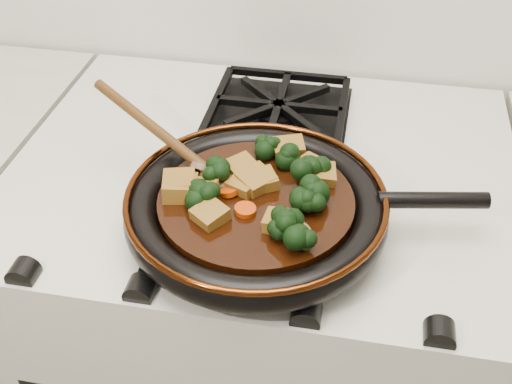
# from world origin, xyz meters

# --- Properties ---
(stove) EXTENTS (0.76, 0.60, 0.90)m
(stove) POSITION_xyz_m (0.00, 1.69, 0.45)
(stove) COLOR beige
(stove) RESTS_ON ground
(burner_grate_front) EXTENTS (0.23, 0.23, 0.03)m
(burner_grate_front) POSITION_xyz_m (0.00, 1.55, 0.91)
(burner_grate_front) COLOR black
(burner_grate_front) RESTS_ON stove
(burner_grate_back) EXTENTS (0.23, 0.23, 0.03)m
(burner_grate_back) POSITION_xyz_m (0.00, 1.83, 0.91)
(burner_grate_back) COLOR black
(burner_grate_back) RESTS_ON stove
(skillet) EXTENTS (0.46, 0.34, 0.05)m
(skillet) POSITION_xyz_m (0.02, 1.54, 0.94)
(skillet) COLOR black
(skillet) RESTS_ON burner_grate_front
(braising_sauce) EXTENTS (0.25, 0.25, 0.02)m
(braising_sauce) POSITION_xyz_m (0.02, 1.54, 0.95)
(braising_sauce) COLOR black
(braising_sauce) RESTS_ON skillet
(tofu_cube_0) EXTENTS (0.05, 0.05, 0.03)m
(tofu_cube_0) POSITION_xyz_m (-0.03, 1.49, 0.97)
(tofu_cube_0) COLOR brown
(tofu_cube_0) RESTS_ON braising_sauce
(tofu_cube_1) EXTENTS (0.05, 0.05, 0.03)m
(tofu_cube_1) POSITION_xyz_m (0.02, 1.57, 0.97)
(tofu_cube_1) COLOR brown
(tofu_cube_1) RESTS_ON braising_sauce
(tofu_cube_2) EXTENTS (0.05, 0.05, 0.03)m
(tofu_cube_2) POSITION_xyz_m (-0.08, 1.53, 0.97)
(tofu_cube_2) COLOR brown
(tofu_cube_2) RESTS_ON braising_sauce
(tofu_cube_3) EXTENTS (0.05, 0.05, 0.03)m
(tofu_cube_3) POSITION_xyz_m (-0.05, 1.53, 0.97)
(tofu_cube_3) COLOR brown
(tofu_cube_3) RESTS_ON braising_sauce
(tofu_cube_4) EXTENTS (0.06, 0.06, 0.03)m
(tofu_cube_4) POSITION_xyz_m (0.01, 1.57, 0.97)
(tofu_cube_4) COLOR brown
(tofu_cube_4) RESTS_ON braising_sauce
(tofu_cube_5) EXTENTS (0.05, 0.06, 0.03)m
(tofu_cube_5) POSITION_xyz_m (-0.01, 1.59, 0.97)
(tofu_cube_5) COLOR brown
(tofu_cube_5) RESTS_ON braising_sauce
(tofu_cube_6) EXTENTS (0.04, 0.04, 0.03)m
(tofu_cube_6) POSITION_xyz_m (0.06, 1.49, 0.97)
(tofu_cube_6) COLOR brown
(tofu_cube_6) RESTS_ON braising_sauce
(tofu_cube_7) EXTENTS (0.04, 0.04, 0.02)m
(tofu_cube_7) POSITION_xyz_m (0.09, 1.60, 0.97)
(tofu_cube_7) COLOR brown
(tofu_cube_7) RESTS_ON braising_sauce
(tofu_cube_8) EXTENTS (0.05, 0.05, 0.03)m
(tofu_cube_8) POSITION_xyz_m (0.08, 1.61, 0.97)
(tofu_cube_8) COLOR brown
(tofu_cube_8) RESTS_ON braising_sauce
(tofu_cube_9) EXTENTS (0.05, 0.05, 0.03)m
(tofu_cube_9) POSITION_xyz_m (0.04, 1.65, 0.97)
(tofu_cube_9) COLOR brown
(tofu_cube_9) RESTS_ON braising_sauce
(tofu_cube_10) EXTENTS (0.05, 0.05, 0.03)m
(tofu_cube_10) POSITION_xyz_m (-0.08, 1.54, 0.97)
(tofu_cube_10) COLOR brown
(tofu_cube_10) RESTS_ON braising_sauce
(tofu_cube_11) EXTENTS (0.05, 0.05, 0.02)m
(tofu_cube_11) POSITION_xyz_m (-0.00, 1.56, 0.97)
(tofu_cube_11) COLOR brown
(tofu_cube_11) RESTS_ON braising_sauce
(broccoli_floret_0) EXTENTS (0.07, 0.07, 0.06)m
(broccoli_floret_0) POSITION_xyz_m (0.09, 1.55, 0.97)
(broccoli_floret_0) COLOR black
(broccoli_floret_0) RESTS_ON braising_sauce
(broccoli_floret_1) EXTENTS (0.07, 0.07, 0.07)m
(broccoli_floret_1) POSITION_xyz_m (0.09, 1.46, 0.97)
(broccoli_floret_1) COLOR black
(broccoli_floret_1) RESTS_ON braising_sauce
(broccoli_floret_2) EXTENTS (0.08, 0.08, 0.06)m
(broccoli_floret_2) POSITION_xyz_m (0.06, 1.48, 0.97)
(broccoli_floret_2) COLOR black
(broccoli_floret_2) RESTS_ON braising_sauce
(broccoli_floret_3) EXTENTS (0.08, 0.08, 0.06)m
(broccoli_floret_3) POSITION_xyz_m (0.05, 1.63, 0.97)
(broccoli_floret_3) COLOR black
(broccoli_floret_3) RESTS_ON braising_sauce
(broccoli_floret_4) EXTENTS (0.09, 0.09, 0.06)m
(broccoli_floret_4) POSITION_xyz_m (0.08, 1.54, 0.97)
(broccoli_floret_4) COLOR black
(broccoli_floret_4) RESTS_ON braising_sauce
(broccoli_floret_5) EXTENTS (0.08, 0.09, 0.07)m
(broccoli_floret_5) POSITION_xyz_m (0.02, 1.65, 0.97)
(broccoli_floret_5) COLOR black
(broccoli_floret_5) RESTS_ON braising_sauce
(broccoli_floret_6) EXTENTS (0.09, 0.08, 0.08)m
(broccoli_floret_6) POSITION_xyz_m (0.08, 1.59, 0.97)
(broccoli_floret_6) COLOR black
(broccoli_floret_6) RESTS_ON braising_sauce
(broccoli_floret_7) EXTENTS (0.08, 0.09, 0.06)m
(broccoli_floret_7) POSITION_xyz_m (-0.05, 1.52, 0.97)
(broccoli_floret_7) COLOR black
(broccoli_floret_7) RESTS_ON braising_sauce
(broccoli_floret_8) EXTENTS (0.08, 0.08, 0.07)m
(broccoli_floret_8) POSITION_xyz_m (-0.04, 1.56, 0.97)
(broccoli_floret_8) COLOR black
(broccoli_floret_8) RESTS_ON braising_sauce
(carrot_coin_0) EXTENTS (0.03, 0.03, 0.02)m
(carrot_coin_0) POSITION_xyz_m (-0.06, 1.53, 0.96)
(carrot_coin_0) COLOR #B63505
(carrot_coin_0) RESTS_ON braising_sauce
(carrot_coin_1) EXTENTS (0.03, 0.03, 0.01)m
(carrot_coin_1) POSITION_xyz_m (0.01, 1.51, 0.96)
(carrot_coin_1) COLOR #B63505
(carrot_coin_1) RESTS_ON braising_sauce
(carrot_coin_2) EXTENTS (0.03, 0.03, 0.02)m
(carrot_coin_2) POSITION_xyz_m (-0.00, 1.56, 0.96)
(carrot_coin_2) COLOR #B63505
(carrot_coin_2) RESTS_ON braising_sauce
(carrot_coin_3) EXTENTS (0.03, 0.03, 0.02)m
(carrot_coin_3) POSITION_xyz_m (-0.02, 1.55, 0.96)
(carrot_coin_3) COLOR #B63505
(carrot_coin_3) RESTS_ON braising_sauce
(carrot_coin_4) EXTENTS (0.03, 0.03, 0.01)m
(carrot_coin_4) POSITION_xyz_m (0.02, 1.57, 0.96)
(carrot_coin_4) COLOR #B63505
(carrot_coin_4) RESTS_ON braising_sauce
(mushroom_slice_0) EXTENTS (0.04, 0.04, 0.03)m
(mushroom_slice_0) POSITION_xyz_m (-0.06, 1.59, 0.97)
(mushroom_slice_0) COLOR brown
(mushroom_slice_0) RESTS_ON braising_sauce
(mushroom_slice_1) EXTENTS (0.05, 0.05, 0.03)m
(mushroom_slice_1) POSITION_xyz_m (0.08, 1.48, 0.97)
(mushroom_slice_1) COLOR brown
(mushroom_slice_1) RESTS_ON braising_sauce
(mushroom_slice_2) EXTENTS (0.04, 0.04, 0.03)m
(mushroom_slice_2) POSITION_xyz_m (-0.08, 1.54, 0.97)
(mushroom_slice_2) COLOR brown
(mushroom_slice_2) RESTS_ON braising_sauce
(wooden_spoon) EXTENTS (0.15, 0.10, 0.24)m
(wooden_spoon) POSITION_xyz_m (-0.10, 1.60, 0.98)
(wooden_spoon) COLOR #4A2B0F
(wooden_spoon) RESTS_ON braising_sauce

